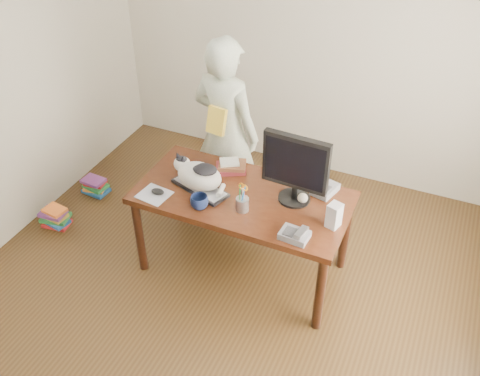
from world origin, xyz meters
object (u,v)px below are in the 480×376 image
at_px(book_pile_a, 55,217).
at_px(coffee_mug, 199,202).
at_px(baseball, 303,198).
at_px(calculator, 325,189).
at_px(phone, 295,235).
at_px(book_stack, 231,166).
at_px(cat, 198,174).
at_px(keyboard, 200,188).
at_px(person, 226,132).
at_px(mouse, 158,192).
at_px(desk, 247,204).
at_px(speaker, 334,215).
at_px(pen_cup, 242,203).
at_px(book_pile_b, 95,186).
at_px(monitor, 296,166).

bearing_deg(book_pile_a, coffee_mug, -2.35).
relative_size(baseball, calculator, 0.33).
bearing_deg(phone, book_stack, 147.08).
height_order(coffee_mug, baseball, coffee_mug).
bearing_deg(cat, calculator, 39.66).
relative_size(keyboard, person, 0.29).
xyz_separation_m(keyboard, phone, (0.83, -0.23, 0.02)).
xyz_separation_m(coffee_mug, calculator, (0.77, 0.54, -0.02)).
distance_m(mouse, person, 0.88).
height_order(desk, book_stack, book_stack).
bearing_deg(mouse, speaker, 15.01).
bearing_deg(desk, calculator, 20.20).
xyz_separation_m(baseball, calculator, (0.11, 0.18, -0.01)).
bearing_deg(keyboard, book_stack, 89.23).
height_order(pen_cup, speaker, pen_cup).
relative_size(calculator, person, 0.14).
distance_m(pen_cup, calculator, 0.65).
distance_m(desk, pen_cup, 0.33).
relative_size(cat, person, 0.27).
distance_m(keyboard, baseball, 0.77).
relative_size(calculator, book_pile_b, 0.89).
relative_size(mouse, person, 0.06).
relative_size(monitor, coffee_mug, 4.18).
bearing_deg(phone, monitor, 115.28).
bearing_deg(coffee_mug, pen_cup, 18.89).
bearing_deg(coffee_mug, cat, 119.32).
bearing_deg(speaker, book_stack, 177.60).
xyz_separation_m(calculator, person, (-0.97, 0.34, 0.07)).
xyz_separation_m(cat, baseball, (0.77, 0.16, -0.09)).
height_order(monitor, mouse, monitor).
height_order(pen_cup, coffee_mug, pen_cup).
height_order(mouse, baseball, baseball).
height_order(desk, phone, phone).
bearing_deg(person, monitor, 155.67).
bearing_deg(calculator, speaker, -49.88).
xyz_separation_m(cat, book_pile_a, (-1.41, -0.14, -0.79)).
xyz_separation_m(desk, cat, (-0.34, -0.14, 0.28)).
height_order(monitor, book_pile_b, monitor).
bearing_deg(monitor, person, 149.28).
distance_m(baseball, book_pile_a, 2.31).
bearing_deg(calculator, book_stack, -163.23).
height_order(keyboard, book_stack, book_stack).
xyz_separation_m(mouse, book_stack, (0.37, 0.50, 0.01)).
xyz_separation_m(desk, phone, (0.51, -0.37, 0.18)).
bearing_deg(mouse, book_pile_b, 159.40).
distance_m(monitor, calculator, 0.39).
distance_m(cat, pen_cup, 0.42).
relative_size(calculator, book_pile_a, 0.85).
relative_size(phone, book_stack, 0.72).
height_order(desk, speaker, speaker).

